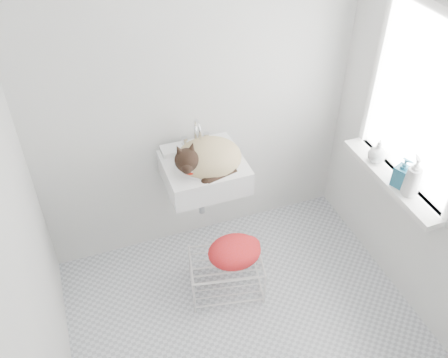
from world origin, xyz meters
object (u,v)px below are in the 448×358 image
object	(u,v)px
sink	(204,162)
wire_rack	(226,273)
cat	(206,158)
bottle_a	(408,194)
bottle_c	(375,161)
bottle_b	(399,185)

from	to	relation	value
sink	wire_rack	distance (m)	0.79
cat	bottle_a	distance (m)	1.24
bottle_c	bottle_b	bearing A→B (deg)	-90.00
sink	bottle_b	size ratio (longest dim) A/B	2.64
bottle_a	bottle_c	size ratio (longest dim) A/B	1.47
cat	wire_rack	bearing A→B (deg)	-87.87
wire_rack	bottle_c	world-z (taller)	bottle_c
cat	bottle_a	size ratio (longest dim) A/B	2.02
sink	bottle_b	distance (m)	1.21
bottle_b	bottle_c	world-z (taller)	bottle_b
bottle_a	cat	bearing A→B (deg)	145.98
cat	bottle_c	size ratio (longest dim) A/B	2.97
wire_rack	bottle_a	size ratio (longest dim) A/B	2.13
cat	wire_rack	size ratio (longest dim) A/B	0.95
bottle_a	bottle_b	bearing A→B (deg)	90.00
cat	bottle_c	world-z (taller)	cat
bottle_c	cat	bearing A→B (deg)	161.10
bottle_a	sink	bearing A→B (deg)	145.64
cat	wire_rack	world-z (taller)	cat
wire_rack	bottle_c	distance (m)	1.24
cat	wire_rack	distance (m)	0.82
bottle_b	bottle_c	distance (m)	0.25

